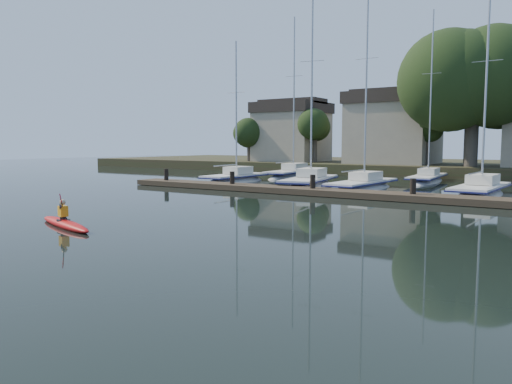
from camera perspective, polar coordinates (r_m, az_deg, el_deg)
The scene contains 10 objects.
ground at distance 16.94m, azimuth -6.20°, elevation -4.95°, with size 160.00×160.00×0.00m, color black.
kayak at distance 19.87m, azimuth -21.04°, elevation -3.22°, with size 4.39×1.80×1.41m.
dock at distance 28.98m, azimuth 11.77°, elevation -0.22°, with size 34.00×2.00×1.80m.
sailboat_0 at distance 39.38m, azimuth -2.42°, elevation 0.82°, with size 2.20×7.74×12.27m.
sailboat_1 at distance 35.46m, azimuth 6.15°, elevation 0.25°, with size 3.94×9.53×15.15m.
sailboat_2 at distance 33.86m, azimuth 12.07°, elevation -0.06°, with size 2.54×9.01×14.76m.
sailboat_3 at distance 32.08m, azimuth 24.24°, elevation -0.77°, with size 2.62×8.50×13.55m.
sailboat_5 at distance 45.44m, azimuth 4.15°, elevation 1.46°, with size 2.91×9.56×15.59m.
sailboat_6 at distance 41.89m, azimuth 18.98°, elevation 0.85°, with size 2.53×9.28×14.58m.
shore at distance 53.85m, azimuth 23.97°, elevation 5.29°, with size 90.00×25.25×12.75m.
Camera 1 is at (10.67, -12.79, 3.10)m, focal length 35.00 mm.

